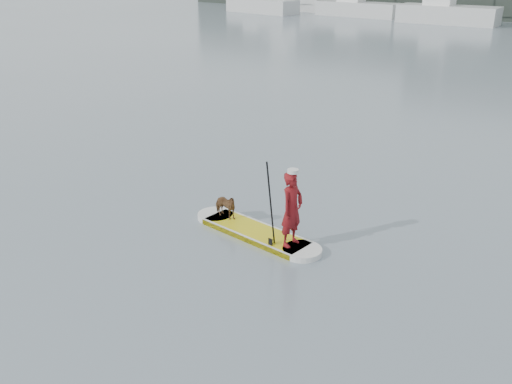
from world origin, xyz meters
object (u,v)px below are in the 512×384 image
Objects in this scene: sailboat_b at (358,7)px; sailboat_c at (447,13)px; sailboat_a at (261,4)px; paddleboard at (256,232)px; dog at (225,206)px; paddler at (292,209)px.

sailboat_c is (9.18, -0.79, 0.05)m from sailboat_b.
sailboat_b is (9.68, 2.79, 0.03)m from sailboat_a.
paddleboard is 4.87× the size of dog.
paddler is 48.53m from sailboat_b.
sailboat_a reaches higher than paddleboard.
dog is 47.58m from sailboat_b.
sailboat_a is at bearing -165.15° from sailboat_b.
sailboat_c is at bearing 109.84° from paddleboard.
dog is at bearing 87.18° from paddler.
dog reaches higher than paddleboard.
sailboat_a reaches higher than dog.
paddler is at bearing -0.00° from paddleboard.
dog is at bearing -79.22° from sailboat_c.
sailboat_b is at bearing 170.84° from sailboat_c.
dog is 0.06× the size of sailboat_b.
sailboat_a is 10.07m from sailboat_b.
sailboat_a is at bearing -178.19° from sailboat_c.
paddler is 0.13× the size of sailboat_b.
sailboat_c is (18.86, 2.00, 0.08)m from sailboat_a.
sailboat_a is (-30.17, 40.15, 0.42)m from dog.
sailboat_b reaches higher than sailboat_c.
paddler is 0.13× the size of sailboat_a.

